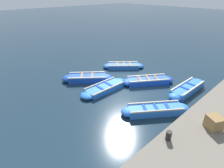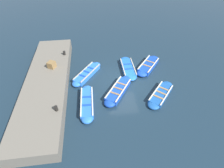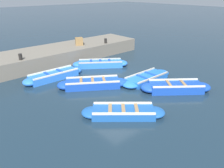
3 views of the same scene
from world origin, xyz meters
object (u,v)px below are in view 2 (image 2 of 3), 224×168
object	(u,v)px
boat_outer_right	(161,94)
boat_near_quay	(148,66)
bollard_north	(56,108)
boat_drifting	(87,103)
wooden_crate	(52,65)
boat_inner_gap	(118,90)
boat_tucked	(128,68)
boat_mid_row	(87,74)
bollard_mid_north	(64,53)

from	to	relation	value
boat_outer_right	boat_near_quay	bearing A→B (deg)	88.94
bollard_north	boat_drifting	bearing A→B (deg)	30.52
boat_near_quay	wooden_crate	xyz separation A→B (m)	(-7.95, -0.24, 0.97)
boat_near_quay	bollard_north	bearing A→B (deg)	-146.43
boat_inner_gap	bollard_north	xyz separation A→B (m)	(-4.07, -1.99, 0.89)
boat_near_quay	boat_tucked	xyz separation A→B (m)	(-1.80, -0.04, -0.05)
bollard_north	boat_inner_gap	bearing A→B (deg)	25.99
boat_drifting	bollard_north	size ratio (longest dim) A/B	9.91
boat_inner_gap	boat_outer_right	bearing A→B (deg)	-14.00
bollard_north	boat_outer_right	bearing A→B (deg)	9.95
boat_mid_row	bollard_north	bearing A→B (deg)	-113.15
boat_tucked	boat_drifting	bearing A→B (deg)	-134.33
boat_outer_right	bollard_north	xyz separation A→B (m)	(-7.06, -1.24, 0.93)
boat_mid_row	boat_near_quay	size ratio (longest dim) A/B	1.02
boat_near_quay	bollard_north	distance (m)	8.60
boat_outer_right	bollard_mid_north	bearing A→B (deg)	144.61
boat_mid_row	boat_outer_right	size ratio (longest dim) A/B	1.09
boat_tucked	boat_inner_gap	world-z (taller)	boat_inner_gap
boat_drifting	bollard_mid_north	size ratio (longest dim) A/B	9.91
boat_outer_right	wooden_crate	size ratio (longest dim) A/B	5.87
boat_near_quay	bollard_mid_north	bearing A→B (deg)	167.91
boat_mid_row	boat_near_quay	world-z (taller)	boat_near_quay
boat_inner_gap	bollard_north	world-z (taller)	bollard_north
boat_inner_gap	bollard_north	distance (m)	4.62
bollard_north	wooden_crate	bearing A→B (deg)	100.40
boat_drifting	boat_outer_right	size ratio (longest dim) A/B	1.15
boat_tucked	wooden_crate	xyz separation A→B (m)	(-6.16, -0.21, 1.02)
bollard_north	wooden_crate	world-z (taller)	wooden_crate
boat_outer_right	wooden_crate	world-z (taller)	wooden_crate
boat_near_quay	bollard_north	xyz separation A→B (m)	(-7.13, -4.73, 0.89)
boat_drifting	boat_tucked	bearing A→B (deg)	45.67
boat_drifting	boat_tucked	world-z (taller)	boat_drifting
boat_near_quay	bollard_mid_north	size ratio (longest dim) A/B	9.18
boat_mid_row	boat_near_quay	distance (m)	5.32
bollard_north	boat_mid_row	bearing A→B (deg)	66.85
boat_drifting	boat_outer_right	bearing A→B (deg)	2.13
boat_near_quay	boat_outer_right	world-z (taller)	boat_near_quay
boat_drifting	boat_inner_gap	distance (m)	2.49
boat_near_quay	boat_mid_row	bearing A→B (deg)	-175.12
boat_near_quay	boat_tucked	size ratio (longest dim) A/B	0.94
boat_mid_row	boat_inner_gap	size ratio (longest dim) A/B	0.97
boat_drifting	wooden_crate	distance (m)	4.42
boat_near_quay	boat_inner_gap	distance (m)	4.11
boat_near_quay	boat_inner_gap	xyz separation A→B (m)	(-3.06, -2.75, -0.01)
boat_near_quay	boat_outer_right	size ratio (longest dim) A/B	1.06
boat_mid_row	boat_inner_gap	bearing A→B (deg)	-45.63
boat_drifting	wooden_crate	xyz separation A→B (m)	(-2.59, 3.44, 0.98)
boat_drifting	bollard_north	xyz separation A→B (m)	(-1.77, -1.04, 0.90)
boat_near_quay	wooden_crate	world-z (taller)	wooden_crate
boat_near_quay	boat_drifting	size ratio (longest dim) A/B	0.93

